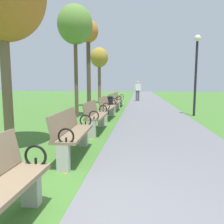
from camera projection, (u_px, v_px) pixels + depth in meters
paved_walkway at (147, 100)px, 19.43m from camera, size 2.90×44.00×0.02m
park_bench_2 at (72, 132)px, 4.26m from camera, size 0.53×1.62×0.90m
park_bench_3 at (95, 115)px, 6.52m from camera, size 0.48×1.60×0.90m
park_bench_4 at (107, 107)px, 8.89m from camera, size 0.55×1.62×0.90m
park_bench_5 at (114, 102)px, 11.50m from camera, size 0.50×1.61×0.90m
park_bench_6 at (119, 99)px, 13.79m from camera, size 0.50×1.61×0.90m
tree_3 at (75, 26)px, 8.94m from camera, size 1.42×1.42×4.57m
tree_4 at (88, 36)px, 13.06m from camera, size 1.20×1.20×5.16m
tree_5 at (99, 59)px, 15.83m from camera, size 1.28×1.28×3.99m
pedestrian_walking at (138, 90)px, 17.99m from camera, size 0.53×0.25×1.62m
trash_bin at (108, 105)px, 10.21m from camera, size 0.48×0.48×0.84m
lamp_post at (196, 63)px, 9.54m from camera, size 0.28×0.28×3.48m
scattered_leaves at (115, 126)px, 7.41m from camera, size 5.15×14.12×0.02m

